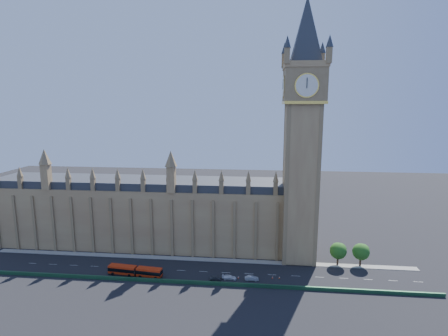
# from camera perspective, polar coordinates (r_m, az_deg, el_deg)

# --- Properties ---
(ground) EXTENTS (400.00, 400.00, 0.00)m
(ground) POSITION_cam_1_polar(r_m,az_deg,el_deg) (128.80, -5.22, -16.40)
(ground) COLOR black
(ground) RESTS_ON ground
(palace_westminster) EXTENTS (120.00, 20.00, 28.00)m
(palace_westminster) POSITION_cam_1_polar(r_m,az_deg,el_deg) (149.70, -13.18, -7.06)
(palace_westminster) COLOR #936D47
(palace_westminster) RESTS_ON ground
(elizabeth_tower) EXTENTS (20.59, 20.59, 105.00)m
(elizabeth_tower) POSITION_cam_1_polar(r_m,az_deg,el_deg) (127.92, 12.79, 8.60)
(elizabeth_tower) COLOR #936D47
(elizabeth_tower) RESTS_ON ground
(bridge_parapet) EXTENTS (160.00, 0.60, 1.20)m
(bridge_parapet) POSITION_cam_1_polar(r_m,az_deg,el_deg) (120.69, -6.07, -18.02)
(bridge_parapet) COLOR #1E4C2D
(bridge_parapet) RESTS_ON ground
(kerb_north) EXTENTS (160.00, 3.00, 0.16)m
(kerb_north) POSITION_cam_1_polar(r_m,az_deg,el_deg) (137.17, -4.44, -14.62)
(kerb_north) COLOR gray
(kerb_north) RESTS_ON ground
(tree_east_near) EXTENTS (6.00, 6.00, 8.50)m
(tree_east_near) POSITION_cam_1_polar(r_m,az_deg,el_deg) (136.73, 18.23, -12.66)
(tree_east_near) COLOR #382619
(tree_east_near) RESTS_ON ground
(tree_east_far) EXTENTS (6.00, 6.00, 8.50)m
(tree_east_far) POSITION_cam_1_polar(r_m,az_deg,el_deg) (138.67, 21.54, -12.54)
(tree_east_far) COLOR #382619
(tree_east_far) RESTS_ON ground
(red_bus) EXTENTS (19.18, 4.68, 3.23)m
(red_bus) POSITION_cam_1_polar(r_m,az_deg,el_deg) (128.11, -14.32, -15.99)
(red_bus) COLOR red
(red_bus) RESTS_ON ground
(car_grey) EXTENTS (4.04, 1.78, 1.35)m
(car_grey) POSITION_cam_1_polar(r_m,az_deg,el_deg) (122.30, -1.39, -17.52)
(car_grey) COLOR #404347
(car_grey) RESTS_ON ground
(car_silver) EXTENTS (4.62, 1.77, 1.50)m
(car_silver) POSITION_cam_1_polar(r_m,az_deg,el_deg) (122.37, 4.54, -17.50)
(car_silver) COLOR #9CA0A4
(car_silver) RESTS_ON ground
(car_white) EXTENTS (4.91, 2.30, 1.39)m
(car_white) POSITION_cam_1_polar(r_m,az_deg,el_deg) (122.69, 0.86, -17.42)
(car_white) COLOR silver
(car_white) RESTS_ON ground
(cone_a) EXTENTS (0.45, 0.45, 0.66)m
(cone_a) POSITION_cam_1_polar(r_m,az_deg,el_deg) (123.55, 2.36, -17.41)
(cone_a) COLOR black
(cone_a) RESTS_ON ground
(cone_b) EXTENTS (0.49, 0.49, 0.74)m
(cone_b) POSITION_cam_1_polar(r_m,az_deg,el_deg) (123.37, 1.12, -17.42)
(cone_b) COLOR black
(cone_b) RESTS_ON ground
(cone_c) EXTENTS (0.49, 0.49, 0.70)m
(cone_c) POSITION_cam_1_polar(r_m,az_deg,el_deg) (124.45, 7.91, -17.28)
(cone_c) COLOR black
(cone_c) RESTS_ON ground
(cone_d) EXTENTS (0.43, 0.43, 0.66)m
(cone_d) POSITION_cam_1_polar(r_m,az_deg,el_deg) (124.75, 9.03, -17.25)
(cone_d) COLOR black
(cone_d) RESTS_ON ground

